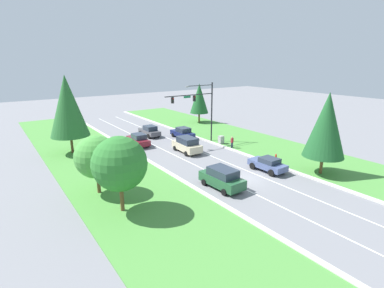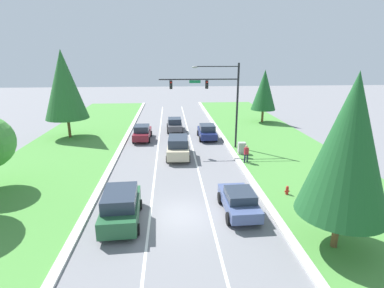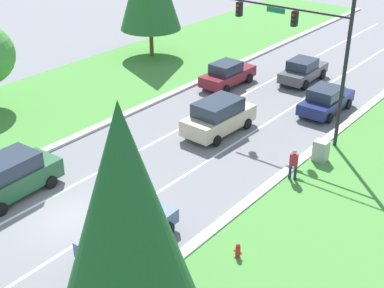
{
  "view_description": "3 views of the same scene",
  "coord_description": "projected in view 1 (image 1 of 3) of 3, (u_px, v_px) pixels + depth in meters",
  "views": [
    {
      "loc": [
        -20.56,
        -20.32,
        11.67
      ],
      "look_at": [
        -0.37,
        8.84,
        1.66
      ],
      "focal_mm": 28.0,
      "sensor_mm": 36.0,
      "label": 1
    },
    {
      "loc": [
        -0.48,
        -16.0,
        9.2
      ],
      "look_at": [
        1.42,
        9.29,
        1.75
      ],
      "focal_mm": 28.0,
      "sensor_mm": 36.0,
      "label": 2
    },
    {
      "loc": [
        16.3,
        -11.82,
        13.54
      ],
      "look_at": [
        1.55,
        6.8,
        1.3
      ],
      "focal_mm": 50.0,
      "sensor_mm": 36.0,
      "label": 3
    }
  ],
  "objects": [
    {
      "name": "conifer_near_right_tree",
      "position": [
        199.0,
        98.0,
        56.37
      ],
      "size": [
        3.47,
        3.47,
        7.44
      ],
      "color": "brown",
      "rests_on": "ground_plane"
    },
    {
      "name": "conifer_mid_left_tree",
      "position": [
        68.0,
        106.0,
        37.12
      ],
      "size": [
        4.79,
        4.79,
        9.98
      ],
      "color": "brown",
      "rests_on": "ground_plane"
    },
    {
      "name": "lane_stripe_inner_right",
      "position": [
        257.0,
        175.0,
        31.5
      ],
      "size": [
        0.14,
        81.0,
        0.01
      ],
      "color": "white",
      "rests_on": "ground_plane"
    },
    {
      "name": "grass_verge_left",
      "position": [
        148.0,
        207.0,
        24.53
      ],
      "size": [
        10.0,
        90.0,
        0.08
      ],
      "color": "#4C8E3D",
      "rests_on": "ground_plane"
    },
    {
      "name": "oak_near_left_tree",
      "position": [
        96.0,
        157.0,
        26.23
      ],
      "size": [
        3.79,
        3.79,
        5.35
      ],
      "color": "brown",
      "rests_on": "ground_plane"
    },
    {
      "name": "utility_cabinet",
      "position": [
        221.0,
        140.0,
        42.83
      ],
      "size": [
        0.7,
        0.6,
        1.19
      ],
      "color": "#9E9E99",
      "rests_on": "ground_plane"
    },
    {
      "name": "lane_stripe_inner_left",
      "position": [
        231.0,
        182.0,
        29.53
      ],
      "size": [
        0.14,
        81.0,
        0.01
      ],
      "color": "white",
      "rests_on": "ground_plane"
    },
    {
      "name": "forest_suv",
      "position": [
        222.0,
        178.0,
        28.04
      ],
      "size": [
        2.33,
        4.63,
        1.97
      ],
      "rotation": [
        0.0,
        0.0,
        0.04
      ],
      "color": "#235633",
      "rests_on": "ground_plane"
    },
    {
      "name": "grass_verge_right",
      "position": [
        309.0,
        159.0,
        36.48
      ],
      "size": [
        10.0,
        90.0,
        0.08
      ],
      "color": "#4C8E3D",
      "rests_on": "ground_plane"
    },
    {
      "name": "graphite_sedan",
      "position": [
        150.0,
        131.0,
        47.18
      ],
      "size": [
        2.03,
        4.44,
        1.71
      ],
      "rotation": [
        0.0,
        0.0,
        0.02
      ],
      "color": "#4C4C51",
      "rests_on": "ground_plane"
    },
    {
      "name": "oak_far_left_tree",
      "position": [
        120.0,
        164.0,
        22.86
      ],
      "size": [
        4.29,
        4.29,
        6.16
      ],
      "color": "brown",
      "rests_on": "ground_plane"
    },
    {
      "name": "pedestrian",
      "position": [
        232.0,
        142.0,
        40.61
      ],
      "size": [
        0.42,
        0.3,
        1.69
      ],
      "rotation": [
        0.0,
        0.0,
        3.38
      ],
      "color": "#232842",
      "rests_on": "ground_plane"
    },
    {
      "name": "slate_blue_sedan",
      "position": [
        268.0,
        164.0,
        32.35
      ],
      "size": [
        2.08,
        4.25,
        1.54
      ],
      "rotation": [
        0.0,
        0.0,
        0.02
      ],
      "color": "#475684",
      "rests_on": "ground_plane"
    },
    {
      "name": "ground_plane",
      "position": [
        244.0,
        178.0,
        30.51
      ],
      "size": [
        160.0,
        160.0,
        0.0
      ],
      "primitive_type": "plane",
      "color": "slate"
    },
    {
      "name": "burgundy_sedan",
      "position": [
        138.0,
        140.0,
        41.99
      ],
      "size": [
        2.02,
        4.55,
        1.73
      ],
      "rotation": [
        0.0,
        0.0,
        -0.02
      ],
      "color": "maroon",
      "rests_on": "ground_plane"
    },
    {
      "name": "traffic_signal_mast",
      "position": [
        200.0,
        104.0,
        41.85
      ],
      "size": [
        7.85,
        0.41,
        8.6
      ],
      "color": "black",
      "rests_on": "ground_plane"
    },
    {
      "name": "curb_strip_right",
      "position": [
        281.0,
        167.0,
        33.59
      ],
      "size": [
        0.5,
        90.0,
        0.15
      ],
      "color": "beige",
      "rests_on": "ground_plane"
    },
    {
      "name": "champagne_suv",
      "position": [
        187.0,
        145.0,
        38.99
      ],
      "size": [
        2.33,
        4.74,
        1.99
      ],
      "rotation": [
        0.0,
        0.0,
        -0.04
      ],
      "color": "beige",
      "rests_on": "ground_plane"
    },
    {
      "name": "conifer_far_right_tree",
      "position": [
        326.0,
        125.0,
        30.31
      ],
      "size": [
        4.16,
        4.16,
        8.64
      ],
      "color": "brown",
      "rests_on": "ground_plane"
    },
    {
      "name": "fire_hydrant",
      "position": [
        276.0,
        157.0,
        36.26
      ],
      "size": [
        0.34,
        0.2,
        0.7
      ],
      "color": "red",
      "rests_on": "ground_plane"
    },
    {
      "name": "curb_strip_left",
      "position": [
        200.0,
        191.0,
        27.4
      ],
      "size": [
        0.5,
        90.0,
        0.15
      ],
      "color": "beige",
      "rests_on": "ground_plane"
    },
    {
      "name": "navy_sedan",
      "position": [
        183.0,
        133.0,
        46.08
      ],
      "size": [
        2.04,
        4.41,
        1.68
      ],
      "rotation": [
        0.0,
        0.0,
        -0.0
      ],
      "color": "navy",
      "rests_on": "ground_plane"
    }
  ]
}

